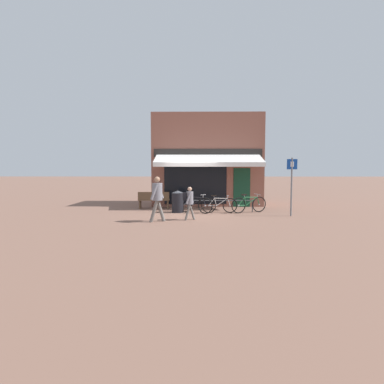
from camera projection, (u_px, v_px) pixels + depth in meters
name	position (u px, v px, depth m)	size (l,w,h in m)	color
ground_plane	(191.00, 214.00, 13.66)	(160.00, 160.00, 0.00)	brown
shop_front	(207.00, 161.00, 17.55)	(6.11, 4.55, 5.09)	#8E5647
bike_rack_rail	(220.00, 202.00, 14.18)	(3.16, 0.04, 0.57)	#47494F
bicycle_black	(195.00, 204.00, 13.91)	(1.63, 0.91, 0.88)	black
bicycle_silver	(219.00, 205.00, 13.91)	(1.69, 0.52, 0.83)	black
bicycle_green	(249.00, 204.00, 13.94)	(1.74, 0.77, 0.88)	black
pedestrian_adult	(157.00, 194.00, 11.48)	(0.60, 0.66, 1.76)	slate
pedestrian_child	(189.00, 199.00, 11.88)	(0.51, 0.48, 1.34)	slate
litter_bin	(178.00, 201.00, 14.06)	(0.57, 0.57, 1.03)	black
parking_sign	(292.00, 181.00, 12.85)	(0.44, 0.07, 2.52)	slate
park_bench	(154.00, 200.00, 15.46)	(1.61, 0.49, 0.87)	brown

